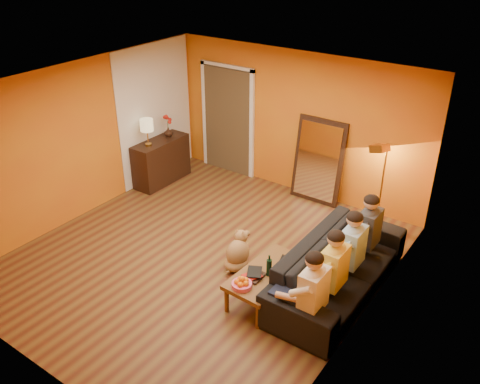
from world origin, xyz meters
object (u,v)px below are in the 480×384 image
Objects in this scene: person_far_right at (368,234)px; laptop at (293,263)px; person_mid_left at (334,273)px; wine_bottle at (269,265)px; mirror_frame at (319,161)px; sofa at (338,267)px; sideboard at (161,161)px; vase at (168,132)px; person_mid_right at (352,253)px; person_far_left at (313,297)px; table_lamp at (147,133)px; floor_lamp at (381,188)px; dog at (238,251)px; coffee_table at (267,285)px; tumbler at (280,267)px.

person_far_right is 1.19m from laptop.
wine_bottle is at bearing -159.83° from person_mid_left.
mirror_frame is 1.25× the size of person_mid_left.
sideboard is at bearing 75.53° from sofa.
vase is (-4.24, 1.34, 0.57)m from sofa.
person_mid_left is at bearing -90.00° from person_far_right.
person_far_left is at bearing -90.00° from person_mid_right.
table_lamp is 3.94m from wine_bottle.
person_mid_left reaches higher than wine_bottle.
vase is (0.00, 0.55, -0.17)m from table_lamp.
person_mid_right reaches higher than sofa.
floor_lamp is 1.18× the size of person_far_right.
sofa is 4.31× the size of dog.
person_mid_right is at bearing -9.03° from table_lamp.
dog is at bearing 158.41° from coffee_table.
floor_lamp is at bearing 11.14° from sideboard.
dog is (2.84, -1.46, -0.13)m from sideboard.
sofa is 14.28× the size of vase.
table_lamp is at bearing -90.00° from sideboard.
mirror_frame is at bearing 116.46° from person_far_left.
sideboard is 0.74m from table_lamp.
person_mid_left is (1.58, -2.62, -0.15)m from mirror_frame.
tumbler is at bearing -20.33° from table_lamp.
person_far_left reaches higher than sideboard.
person_mid_left and person_far_right have the same top height.
vase reaches higher than dog.
sideboard is 4.40m from person_far_right.
dog is at bearing -163.19° from person_mid_right.
person_mid_right is at bearing 90.00° from person_far_left.
tumbler is at bearing 134.53° from sofa.
sofa reaches higher than laptop.
person_mid_right is at bearing 8.87° from dog.
person_far_left reaches higher than tumbler.
vase reaches higher than wine_bottle.
sofa is at bearing -60.19° from floor_lamp.
person_far_left is (0.82, -0.32, 0.40)m from coffee_table.
person_far_right is at bearing -1.89° from table_lamp.
dog is 3.31× the size of vase.
tumbler is (3.67, -1.66, 0.04)m from sideboard.
laptop is (-0.34, -2.23, -0.29)m from floor_lamp.
tumbler is at bearing -24.34° from sideboard.
mirror_frame is 2.20m from person_far_right.
person_far_left is 6.84× the size of vase.
floor_lamp is 4.65× the size of wine_bottle.
dog is 0.48× the size of person_mid_right.
person_mid_right reaches higher than vase.
vase is (-3.73, 1.68, 0.50)m from laptop.
person_far_left is 0.55m from person_mid_left.
sideboard is at bearing 155.66° from tumbler.
tumbler is at bearing -120.09° from person_far_right.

